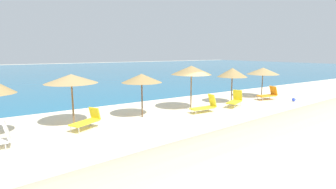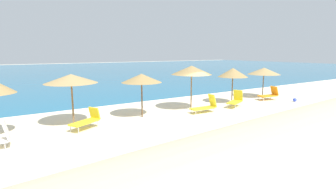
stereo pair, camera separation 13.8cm
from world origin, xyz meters
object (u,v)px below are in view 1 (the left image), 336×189
beach_umbrella_4 (232,73)px  beach_umbrella_5 (263,71)px  lounge_chair_4 (87,120)px  beach_umbrella_3 (191,70)px  beach_umbrella_1 (71,79)px  beach_umbrella_2 (142,78)px  lounge_chair_1 (269,94)px  lounge_chair_0 (205,106)px  beach_ball (294,100)px  lounge_chair_2 (235,100)px

beach_umbrella_4 → beach_umbrella_5: bearing=4.4°
lounge_chair_4 → beach_umbrella_3: bearing=-113.5°
beach_umbrella_3 → lounge_chair_4: 7.15m
beach_umbrella_1 → beach_umbrella_4: 11.04m
beach_umbrella_2 → lounge_chair_1: bearing=-3.4°
beach_umbrella_3 → lounge_chair_0: (0.27, -1.10, -2.14)m
beach_ball → lounge_chair_1: bearing=123.4°
beach_umbrella_2 → lounge_chair_4: 3.80m
beach_umbrella_5 → beach_ball: beach_umbrella_5 is taller
lounge_chair_0 → lounge_chair_4: size_ratio=1.07×
beach_umbrella_1 → beach_umbrella_2: beach_umbrella_1 is taller
beach_umbrella_5 → lounge_chair_1: beach_umbrella_5 is taller
beach_umbrella_4 → lounge_chair_2: (-0.70, -1.00, -1.77)m
beach_umbrella_1 → beach_umbrella_3: size_ratio=0.92×
beach_umbrella_3 → beach_ball: (8.27, -2.09, -2.43)m
beach_umbrella_2 → beach_ball: (11.78, -2.13, -2.10)m
beach_umbrella_5 → lounge_chair_2: beach_umbrella_5 is taller
beach_umbrella_3 → lounge_chair_0: bearing=-76.2°
beach_umbrella_5 → lounge_chair_4: (-14.51, -0.91, -1.74)m
lounge_chair_1 → lounge_chair_2: lounge_chair_2 is taller
lounge_chair_4 → beach_umbrella_2: bearing=-107.9°
beach_umbrella_5 → lounge_chair_2: 5.08m
beach_umbrella_4 → lounge_chair_1: size_ratio=1.55×
beach_umbrella_5 → lounge_chair_0: bearing=-168.8°
beach_umbrella_4 → lounge_chair_0: (-3.53, -1.16, -1.83)m
beach_umbrella_4 → beach_ball: size_ratio=9.61×
lounge_chair_2 → lounge_chair_4: lounge_chair_2 is taller
beach_umbrella_3 → lounge_chair_2: 3.86m
beach_umbrella_5 → beach_umbrella_2: bearing=-178.4°
lounge_chair_2 → beach_umbrella_4: bearing=-58.0°
beach_umbrella_4 → lounge_chair_1: (3.47, -0.65, -1.81)m
lounge_chair_1 → lounge_chair_2: 4.19m
beach_umbrella_1 → lounge_chair_4: (0.42, -0.96, -1.95)m
lounge_chair_4 → beach_ball: (15.07, -1.54, -0.30)m
beach_umbrella_1 → lounge_chair_2: size_ratio=1.63×
lounge_chair_1 → lounge_chair_4: (-14.08, 0.04, 0.00)m
lounge_chair_1 → beach_ball: (0.99, -1.50, -0.30)m
beach_umbrella_1 → lounge_chair_0: beach_umbrella_1 is taller
beach_umbrella_1 → lounge_chair_4: bearing=-66.1°
beach_umbrella_3 → lounge_chair_0: beach_umbrella_3 is taller
lounge_chair_0 → lounge_chair_1: lounge_chair_0 is taller
beach_umbrella_4 → lounge_chair_0: 4.14m
beach_umbrella_2 → beach_umbrella_1: bearing=174.3°
beach_umbrella_3 → beach_umbrella_5: 7.72m
lounge_chair_0 → lounge_chair_2: 2.83m
lounge_chair_0 → beach_ball: lounge_chair_0 is taller
beach_umbrella_4 → lounge_chair_4: bearing=-176.7°
beach_umbrella_3 → lounge_chair_4: (-6.81, -0.55, -2.12)m
beach_umbrella_1 → lounge_chair_4: 2.21m
lounge_chair_0 → beach_umbrella_1: bearing=82.2°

